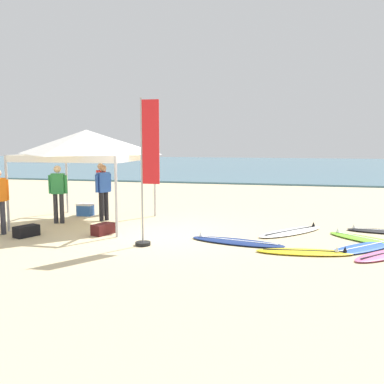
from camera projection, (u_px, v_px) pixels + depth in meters
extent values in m
plane|color=beige|center=(156.00, 233.00, 11.23)|extent=(80.00, 80.00, 0.00)
cube|color=teal|center=(254.00, 165.00, 41.31)|extent=(80.00, 36.00, 0.10)
cylinder|color=#B7B7BC|center=(7.00, 194.00, 11.40)|extent=(0.07, 0.07, 2.05)
cylinder|color=#B7B7BC|center=(116.00, 197.00, 10.70)|extent=(0.07, 0.07, 2.05)
cylinder|color=#B7B7BC|center=(67.00, 183.00, 14.42)|extent=(0.07, 0.07, 2.05)
cylinder|color=#B7B7BC|center=(155.00, 185.00, 13.72)|extent=(0.07, 0.07, 2.05)
cube|color=white|center=(59.00, 159.00, 10.93)|extent=(3.13, 0.03, 0.18)
cube|color=white|center=(109.00, 155.00, 13.96)|extent=(3.13, 0.03, 0.18)
cube|color=white|center=(39.00, 157.00, 12.80)|extent=(0.03, 3.13, 0.18)
cube|color=white|center=(137.00, 157.00, 12.10)|extent=(0.03, 3.13, 0.18)
pyramid|color=white|center=(86.00, 142.00, 12.39)|extent=(3.25, 3.25, 0.70)
ellipsoid|color=white|center=(291.00, 232.00, 11.29)|extent=(1.97, 2.16, 0.07)
cube|color=black|center=(291.00, 230.00, 11.29)|extent=(1.31, 1.52, 0.01)
cone|color=black|center=(314.00, 224.00, 11.84)|extent=(0.09, 0.09, 0.12)
ellipsoid|color=navy|center=(237.00, 242.00, 10.17)|extent=(2.41, 1.12, 0.07)
cube|color=white|center=(237.00, 240.00, 10.17)|extent=(1.94, 0.47, 0.01)
cone|color=white|center=(201.00, 234.00, 10.57)|extent=(0.09, 0.09, 0.12)
ellipsoid|color=yellow|center=(304.00, 252.00, 9.23)|extent=(2.12, 0.76, 0.07)
cube|color=black|center=(304.00, 250.00, 9.23)|extent=(1.76, 0.22, 0.01)
cone|color=black|center=(345.00, 249.00, 9.11)|extent=(0.09, 0.09, 0.12)
ellipsoid|color=#7AD12D|center=(371.00, 240.00, 10.31)|extent=(2.15, 1.97, 0.07)
cube|color=white|center=(371.00, 239.00, 10.31)|extent=(1.51, 1.31, 0.01)
cone|color=white|center=(338.00, 230.00, 11.05)|extent=(0.09, 0.09, 0.12)
ellipsoid|color=pink|center=(384.00, 255.00, 9.00)|extent=(1.67, 1.70, 0.07)
cube|color=black|center=(384.00, 253.00, 8.99)|extent=(1.14, 1.18, 0.01)
cone|color=white|center=(354.00, 226.00, 11.57)|extent=(0.09, 0.09, 0.12)
ellipsoid|color=blue|center=(363.00, 248.00, 9.61)|extent=(1.97, 2.00, 0.07)
cube|color=white|center=(363.00, 246.00, 9.60)|extent=(1.34, 1.38, 0.01)
cone|color=white|center=(337.00, 249.00, 9.11)|extent=(0.09, 0.09, 0.12)
cylinder|color=#2D2D33|center=(56.00, 209.00, 12.59)|extent=(0.13, 0.13, 0.88)
cylinder|color=#2D2D33|center=(62.00, 208.00, 12.60)|extent=(0.13, 0.13, 0.88)
cube|color=#2D8C47|center=(58.00, 184.00, 12.50)|extent=(0.41, 0.31, 0.60)
sphere|color=beige|center=(57.00, 169.00, 12.45)|extent=(0.21, 0.21, 0.21)
cylinder|color=#2D8C47|center=(50.00, 184.00, 12.50)|extent=(0.09, 0.09, 0.54)
cylinder|color=#2D8C47|center=(66.00, 184.00, 12.52)|extent=(0.09, 0.09, 0.54)
cylinder|color=black|center=(106.00, 206.00, 13.06)|extent=(0.13, 0.13, 0.88)
cylinder|color=black|center=(101.00, 207.00, 12.93)|extent=(0.13, 0.13, 0.88)
cube|color=#2851B2|center=(103.00, 182.00, 12.91)|extent=(0.38, 0.42, 0.60)
sphere|color=#9E7051|center=(103.00, 168.00, 12.86)|extent=(0.21, 0.21, 0.21)
cylinder|color=#2851B2|center=(110.00, 182.00, 13.07)|extent=(0.09, 0.09, 0.54)
cylinder|color=#2851B2|center=(97.00, 183.00, 12.75)|extent=(0.09, 0.09, 0.54)
cylinder|color=#383842|center=(3.00, 218.00, 11.08)|extent=(0.13, 0.13, 0.88)
cylinder|color=orange|center=(7.00, 190.00, 11.09)|extent=(0.09, 0.09, 0.54)
cylinder|color=#2D2D33|center=(101.00, 202.00, 14.00)|extent=(0.13, 0.13, 0.88)
cylinder|color=#2D2D33|center=(102.00, 202.00, 13.84)|extent=(0.13, 0.13, 0.88)
cube|color=red|center=(101.00, 180.00, 13.83)|extent=(0.40, 0.42, 0.60)
sphere|color=tan|center=(101.00, 166.00, 13.78)|extent=(0.21, 0.21, 0.21)
cylinder|color=red|center=(99.00, 180.00, 14.04)|extent=(0.09, 0.09, 0.54)
cylinder|color=red|center=(103.00, 181.00, 13.63)|extent=(0.09, 0.09, 0.54)
cylinder|color=#99999E|center=(142.00, 173.00, 9.76)|extent=(0.04, 0.04, 3.40)
cube|color=red|center=(151.00, 142.00, 9.63)|extent=(0.40, 0.02, 1.90)
cylinder|color=black|center=(143.00, 244.00, 9.96)|extent=(0.36, 0.36, 0.08)
cube|color=#4C1919|center=(103.00, 229.00, 11.11)|extent=(0.50, 0.67, 0.28)
cube|color=black|center=(26.00, 231.00, 10.86)|extent=(0.53, 0.68, 0.28)
cube|color=#2D60B7|center=(85.00, 210.00, 13.91)|extent=(0.48, 0.34, 0.34)
cube|color=white|center=(85.00, 204.00, 13.89)|extent=(0.50, 0.36, 0.05)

